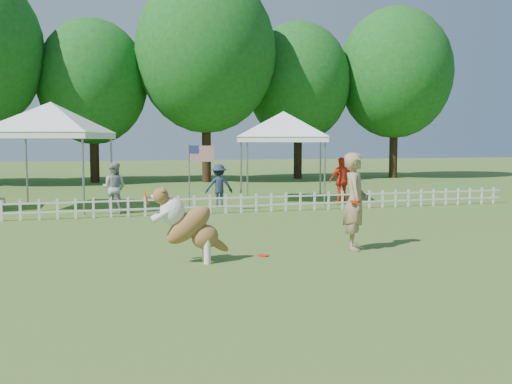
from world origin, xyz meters
TOP-DOWN VIEW (x-y plane):
  - ground at (0.00, 0.00)m, footprint 120.00×120.00m
  - picket_fence at (0.00, 7.00)m, footprint 22.00×0.08m
  - handler at (1.89, 0.32)m, footprint 0.74×0.87m
  - dog at (-1.61, -0.04)m, footprint 1.40×0.53m
  - frisbee_on_turf at (-0.13, 0.21)m, footprint 0.25×0.25m
  - canopy_tent_left at (-4.50, 9.80)m, footprint 4.24×4.24m
  - canopy_tent_right at (3.69, 9.97)m, footprint 4.09×4.09m
  - flag_pole at (-0.32, 7.47)m, footprint 0.84×0.17m
  - spectator_a at (-2.61, 7.96)m, footprint 0.96×0.87m
  - spectator_b at (0.91, 8.65)m, footprint 0.97×0.58m
  - spectator_c at (5.41, 8.48)m, footprint 1.00×0.44m
  - tree_center_left at (-3.00, 22.50)m, footprint 6.00×6.00m
  - tree_center_right at (3.00, 21.00)m, footprint 7.60×7.60m
  - tree_right at (9.00, 22.50)m, footprint 6.20×6.20m
  - tree_far_right at (15.00, 21.50)m, footprint 7.00×7.00m

SIDE VIEW (x-z plane):
  - ground at x=0.00m, z-range 0.00..0.00m
  - frisbee_on_turf at x=-0.13m, z-range 0.00..0.02m
  - picket_fence at x=0.00m, z-range 0.00..0.60m
  - dog at x=-1.61m, z-range 0.00..1.42m
  - spectator_b at x=0.91m, z-range 0.00..1.48m
  - spectator_a at x=-2.61m, z-range 0.00..1.60m
  - spectator_c at x=5.41m, z-range 0.00..1.68m
  - handler at x=1.89m, z-range 0.00..2.01m
  - flag_pole at x=-0.32m, z-range 0.00..2.17m
  - canopy_tent_right at x=3.69m, z-range 0.00..3.30m
  - canopy_tent_left at x=-4.50m, z-range 0.00..3.47m
  - tree_center_left at x=-3.00m, z-range 0.00..9.80m
  - tree_right at x=9.00m, z-range 0.00..10.40m
  - tree_far_right at x=15.00m, z-range 0.00..11.40m
  - tree_center_right at x=3.00m, z-range 0.00..12.60m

